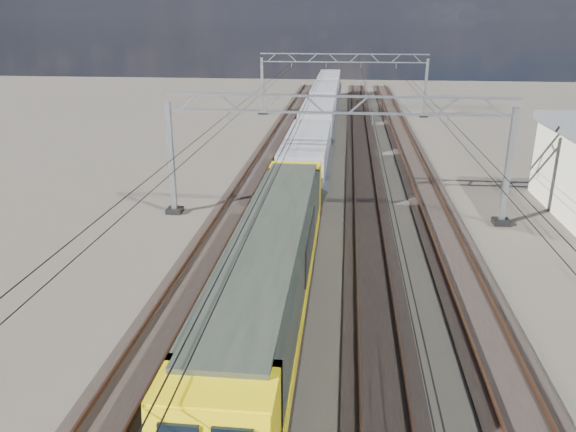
# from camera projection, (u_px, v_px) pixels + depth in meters

# --- Properties ---
(ground) EXTENTS (160.00, 160.00, 0.00)m
(ground) POSITION_uv_depth(u_px,v_px,m) (331.00, 244.00, 29.05)
(ground) COLOR black
(ground) RESTS_ON ground
(track_outer_west) EXTENTS (2.60, 140.00, 0.30)m
(track_outer_west) POSITION_uv_depth(u_px,v_px,m) (217.00, 239.00, 29.62)
(track_outer_west) COLOR black
(track_outer_west) RESTS_ON ground
(track_loco) EXTENTS (2.60, 140.00, 0.30)m
(track_loco) POSITION_uv_depth(u_px,v_px,m) (293.00, 242.00, 29.22)
(track_loco) COLOR black
(track_loco) RESTS_ON ground
(track_inner_east) EXTENTS (2.60, 140.00, 0.30)m
(track_inner_east) POSITION_uv_depth(u_px,v_px,m) (370.00, 245.00, 28.83)
(track_inner_east) COLOR black
(track_inner_east) RESTS_ON ground
(track_outer_east) EXTENTS (2.60, 140.00, 0.30)m
(track_outer_east) POSITION_uv_depth(u_px,v_px,m) (449.00, 248.00, 28.44)
(track_outer_east) COLOR black
(track_outer_east) RESTS_ON ground
(catenary_gantry_mid) EXTENTS (19.90, 0.90, 7.11)m
(catenary_gantry_mid) POSITION_uv_depth(u_px,v_px,m) (335.00, 153.00, 31.48)
(catenary_gantry_mid) COLOR #8F979C
(catenary_gantry_mid) RESTS_ON ground
(catenary_gantry_far) EXTENTS (19.90, 0.90, 7.11)m
(catenary_gantry_far) POSITION_uv_depth(u_px,v_px,m) (343.00, 82.00, 65.20)
(catenary_gantry_far) COLOR #8F979C
(catenary_gantry_far) RESTS_ON ground
(overhead_wires) EXTENTS (12.03, 140.00, 0.53)m
(overhead_wires) POSITION_uv_depth(u_px,v_px,m) (338.00, 109.00, 34.61)
(overhead_wires) COLOR black
(overhead_wires) RESTS_ON ground
(locomotive) EXTENTS (2.76, 21.10, 3.62)m
(locomotive) POSITION_uv_depth(u_px,v_px,m) (272.00, 266.00, 20.97)
(locomotive) COLOR black
(locomotive) RESTS_ON ground
(hopper_wagon_lead) EXTENTS (3.38, 13.00, 3.25)m
(hopper_wagon_lead) POSITION_uv_depth(u_px,v_px,m) (307.00, 157.00, 37.58)
(hopper_wagon_lead) COLOR black
(hopper_wagon_lead) RESTS_ON ground
(hopper_wagon_mid) EXTENTS (3.38, 13.00, 3.25)m
(hopper_wagon_mid) POSITION_uv_depth(u_px,v_px,m) (318.00, 120.00, 50.88)
(hopper_wagon_mid) COLOR black
(hopper_wagon_mid) RESTS_ON ground
(hopper_wagon_third) EXTENTS (3.38, 13.00, 3.25)m
(hopper_wagon_third) POSITION_uv_depth(u_px,v_px,m) (325.00, 99.00, 64.18)
(hopper_wagon_third) COLOR black
(hopper_wagon_third) RESTS_ON ground
(hopper_wagon_fourth) EXTENTS (3.38, 13.00, 3.25)m
(hopper_wagon_fourth) POSITION_uv_depth(u_px,v_px,m) (329.00, 84.00, 77.47)
(hopper_wagon_fourth) COLOR black
(hopper_wagon_fourth) RESTS_ON ground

